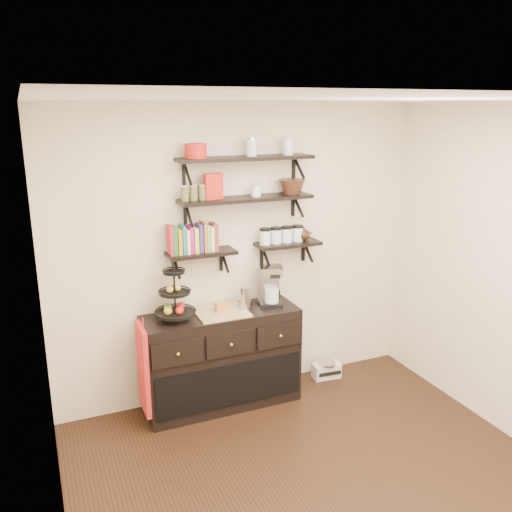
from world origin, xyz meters
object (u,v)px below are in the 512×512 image
object	(u,v)px
fruit_stand	(175,300)
coffee_maker	(270,286)
radio	(326,370)
sideboard	(222,359)

from	to	relation	value
fruit_stand	coffee_maker	distance (m)	0.89
fruit_stand	radio	bearing A→B (deg)	2.01
coffee_maker	radio	size ratio (longest dim) A/B	1.29
sideboard	coffee_maker	size ratio (longest dim) A/B	3.76
sideboard	fruit_stand	xyz separation A→B (m)	(-0.41, 0.00, 0.62)
sideboard	fruit_stand	size ratio (longest dim) A/B	2.76
sideboard	coffee_maker	distance (m)	0.79
sideboard	radio	world-z (taller)	sideboard
fruit_stand	coffee_maker	size ratio (longest dim) A/B	1.36
sideboard	radio	xyz separation A→B (m)	(1.14, 0.06, -0.37)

